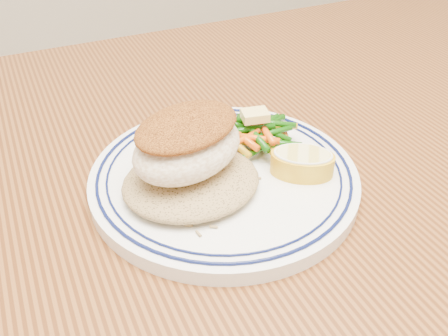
% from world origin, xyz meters
% --- Properties ---
extents(dining_table, '(1.50, 0.90, 0.75)m').
position_xyz_m(dining_table, '(0.00, 0.00, 0.65)').
color(dining_table, '#4F270F').
rests_on(dining_table, ground).
extents(plate, '(0.26, 0.26, 0.02)m').
position_xyz_m(plate, '(-0.02, 0.03, 0.76)').
color(plate, white).
rests_on(plate, dining_table).
extents(rice_pilaf, '(0.13, 0.11, 0.02)m').
position_xyz_m(rice_pilaf, '(-0.06, 0.02, 0.78)').
color(rice_pilaf, olive).
rests_on(rice_pilaf, plate).
extents(fish_fillet, '(0.13, 0.12, 0.06)m').
position_xyz_m(fish_fillet, '(-0.05, 0.03, 0.81)').
color(fish_fillet, white).
rests_on(fish_fillet, rice_pilaf).
extents(vegetable_pile, '(0.11, 0.10, 0.03)m').
position_xyz_m(vegetable_pile, '(0.03, 0.06, 0.78)').
color(vegetable_pile, '#124A09').
rests_on(vegetable_pile, plate).
extents(butter_pat, '(0.03, 0.03, 0.01)m').
position_xyz_m(butter_pat, '(0.03, 0.06, 0.80)').
color(butter_pat, '#F4DB77').
rests_on(butter_pat, vegetable_pile).
extents(lemon_wedge, '(0.08, 0.08, 0.02)m').
position_xyz_m(lemon_wedge, '(0.05, -0.00, 0.78)').
color(lemon_wedge, yellow).
rests_on(lemon_wedge, plate).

